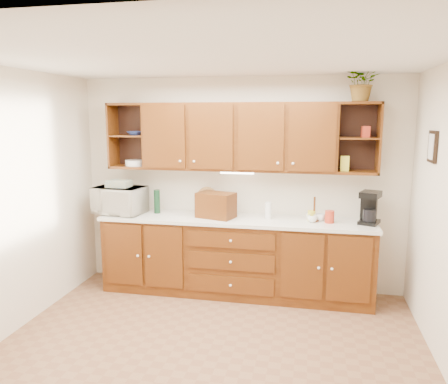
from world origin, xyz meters
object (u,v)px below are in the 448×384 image
at_px(microwave, 120,200).
at_px(potted_plant, 363,82).
at_px(bread_box, 216,205).
at_px(coffee_maker, 370,208).

bearing_deg(microwave, potted_plant, 9.50).
relative_size(microwave, potted_plant, 1.44).
relative_size(bread_box, coffee_maker, 1.17).
bearing_deg(coffee_maker, bread_box, -156.86).
distance_m(coffee_maker, potted_plant, 1.39).
bearing_deg(coffee_maker, potted_plant, -173.70).
relative_size(microwave, bread_box, 1.40).
distance_m(bread_box, coffee_maker, 1.75).
bearing_deg(microwave, coffee_maker, 8.66).
bearing_deg(coffee_maker, microwave, -157.53).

